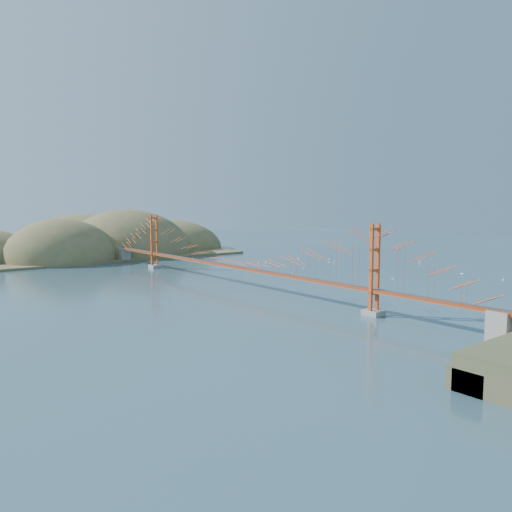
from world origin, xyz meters
TOP-DOWN VIEW (x-y plane):
  - ground at (0.00, 0.00)m, footprint 320.00×320.00m
  - bridge at (0.00, 0.18)m, footprint 2.20×94.40m
  - far_headlands at (2.21, 68.52)m, footprint 84.00×58.00m
  - sailboat_5 at (44.50, -17.10)m, footprint 0.51×0.63m
  - sailboat_3 at (23.70, 22.79)m, footprint 0.69×0.69m
  - sailboat_15 at (37.71, 23.86)m, footprint 0.50×0.57m
  - sailboat_13 at (42.68, -26.30)m, footprint 0.58×0.58m
  - sailboat_2 at (25.31, -9.65)m, footprint 0.57×0.48m
  - sailboat_0 at (27.77, -12.62)m, footprint 0.53×0.54m
  - sailboat_9 at (37.65, 13.12)m, footprint 0.57×0.57m
  - sailboat_11 at (55.78, 0.13)m, footprint 0.53×0.53m
  - sailboat_12 at (16.90, 42.00)m, footprint 0.51×0.46m
  - sailboat_7 at (23.88, 20.43)m, footprint 0.57×0.53m
  - sailboat_8 at (38.30, 11.99)m, footprint 0.54×0.46m
  - sailboat_16 at (15.48, 14.95)m, footprint 0.64×0.64m
  - sailboat_14 at (16.39, 3.30)m, footprint 0.62×0.62m
  - sailboat_1 at (24.59, -9.45)m, footprint 0.52×0.52m
  - sailboat_4 at (24.98, 8.84)m, footprint 0.56×0.56m
  - sailboat_17 at (41.26, 16.40)m, footprint 0.57×0.53m
  - sailboat_10 at (14.91, -29.85)m, footprint 0.45×0.55m

SIDE VIEW (x-z plane):
  - ground at x=0.00m, z-range 0.00..0.00m
  - far_headlands at x=2.21m, z-range -12.50..12.50m
  - sailboat_1 at x=24.59m, z-range -0.15..0.42m
  - sailboat_12 at x=16.90m, z-range -0.15..0.43m
  - sailboat_11 at x=55.78m, z-range -0.16..0.43m
  - sailboat_4 at x=24.98m, z-range -0.16..0.44m
  - sailboat_9 at x=37.65m, z-range -0.16..0.44m
  - sailboat_13 at x=42.68m, z-range -0.16..0.45m
  - sailboat_0 at x=27.77m, z-range -0.16..0.45m
  - sailboat_8 at x=38.30m, z-range -0.17..0.46m
  - sailboat_17 at x=41.26m, z-range -0.17..0.46m
  - sailboat_7 at x=23.88m, z-range -0.18..0.47m
  - sailboat_10 at x=14.91m, z-range -0.18..0.47m
  - sailboat_15 at x=37.71m, z-range -0.18..0.47m
  - sailboat_2 at x=25.31m, z-range -0.18..0.47m
  - sailboat_14 at x=16.39m, z-range -0.18..0.48m
  - sailboat_16 at x=15.48m, z-range -0.19..0.49m
  - sailboat_3 at x=23.70m, z-range -0.21..0.52m
  - sailboat_5 at x=44.50m, z-range -0.21..0.53m
  - bridge at x=0.00m, z-range 1.01..13.01m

